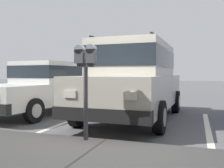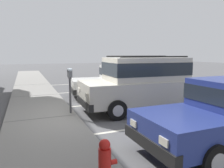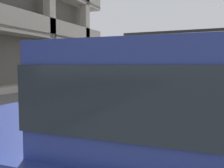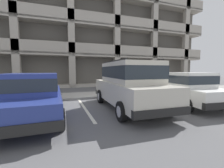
% 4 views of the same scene
% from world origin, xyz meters
% --- Properties ---
extents(ground_plane, '(80.00, 80.00, 0.10)m').
position_xyz_m(ground_plane, '(0.00, 0.00, -0.05)').
color(ground_plane, '#565659').
extents(sidewalk, '(40.00, 2.20, 0.12)m').
position_xyz_m(sidewalk, '(0.00, 1.30, 0.06)').
color(sidewalk, gray).
rests_on(sidewalk, ground_plane).
extents(parking_stall_lines, '(13.04, 4.80, 0.01)m').
position_xyz_m(parking_stall_lines, '(1.62, -1.40, 0.00)').
color(parking_stall_lines, silver).
rests_on(parking_stall_lines, ground_plane).
extents(silver_suv, '(2.11, 4.83, 2.03)m').
position_xyz_m(silver_suv, '(0.17, -2.44, 1.09)').
color(silver_suv, beige).
rests_on(silver_suv, ground_plane).
extents(red_sedan, '(1.90, 4.51, 1.54)m').
position_xyz_m(red_sedan, '(-3.45, -2.67, 0.82)').
color(red_sedan, navy).
rests_on(red_sedan, ground_plane).
extents(dark_hatchback, '(2.17, 4.63, 1.54)m').
position_xyz_m(dark_hatchback, '(2.98, -2.60, 0.82)').
color(dark_hatchback, silver).
rests_on(dark_hatchback, ground_plane).
extents(parking_meter_near, '(0.35, 0.12, 1.52)m').
position_xyz_m(parking_meter_near, '(0.29, 0.35, 1.25)').
color(parking_meter_near, '#47474C').
rests_on(parking_meter_near, sidewalk).
extents(parking_garage, '(32.00, 10.00, 13.25)m').
position_xyz_m(parking_garage, '(-1.42, 11.83, 6.03)').
color(parking_garage, '#5C5851').
rests_on(parking_garage, ground_plane).
extents(fire_hydrant, '(0.30, 0.30, 0.70)m').
position_xyz_m(fire_hydrant, '(-3.91, 0.65, 0.46)').
color(fire_hydrant, red).
rests_on(fire_hydrant, sidewalk).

